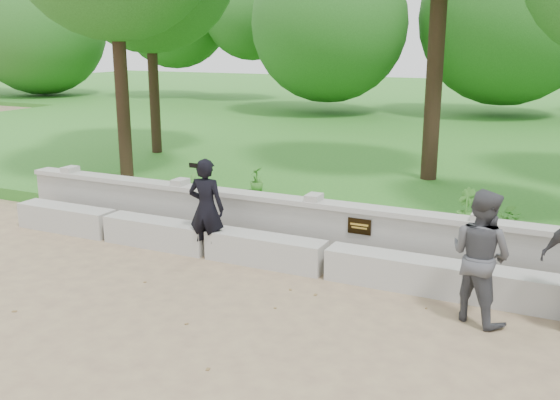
{
  "coord_description": "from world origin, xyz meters",
  "views": [
    {
      "loc": [
        3.09,
        -6.11,
        3.33
      ],
      "look_at": [
        -0.78,
        1.95,
        1.03
      ],
      "focal_mm": 40.0,
      "sensor_mm": 36.0,
      "label": 1
    }
  ],
  "objects": [
    {
      "name": "lawn",
      "position": [
        0.0,
        14.0,
        0.12
      ],
      "size": [
        40.0,
        22.0,
        0.25
      ],
      "primitive_type": "cube",
      "color": "#2A7222",
      "rests_on": "ground"
    },
    {
      "name": "shrub_a",
      "position": [
        -3.22,
        3.3,
        0.59
      ],
      "size": [
        0.42,
        0.36,
        0.68
      ],
      "primitive_type": "imported",
      "rotation": [
        0.0,
        0.0,
        0.37
      ],
      "color": "#3F7F2B",
      "rests_on": "lawn"
    },
    {
      "name": "shrub_d",
      "position": [
        -2.81,
        5.07,
        0.51
      ],
      "size": [
        0.29,
        0.32,
        0.52
      ],
      "primitive_type": "imported",
      "rotation": [
        0.0,
        0.0,
        4.83
      ],
      "color": "#3F7F2B",
      "rests_on": "lawn"
    },
    {
      "name": "man_main",
      "position": [
        -1.97,
        1.8,
        0.79
      ],
      "size": [
        0.62,
        0.56,
        1.58
      ],
      "color": "black",
      "rests_on": "ground"
    },
    {
      "name": "visitor_left",
      "position": [
        2.21,
        1.28,
        0.82
      ],
      "size": [
        1.0,
        0.92,
        1.65
      ],
      "color": "#47474C",
      "rests_on": "ground"
    },
    {
      "name": "concrete_bench",
      "position": [
        0.0,
        1.9,
        0.22
      ],
      "size": [
        11.9,
        0.45,
        0.45
      ],
      "color": "#B4B2AA",
      "rests_on": "ground"
    },
    {
      "name": "ground",
      "position": [
        0.0,
        0.0,
        0.0
      ],
      "size": [
        80.0,
        80.0,
        0.0
      ],
      "primitive_type": "plane",
      "color": "tan",
      "rests_on": "ground"
    },
    {
      "name": "shrub_c",
      "position": [
        2.25,
        3.79,
        0.59
      ],
      "size": [
        0.82,
        0.82,
        0.69
      ],
      "primitive_type": "imported",
      "rotation": [
        0.0,
        0.0,
        3.96
      ],
      "color": "#3F7F2B",
      "rests_on": "lawn"
    },
    {
      "name": "shrub_b",
      "position": [
        1.54,
        4.26,
        0.59
      ],
      "size": [
        0.44,
        0.47,
        0.69
      ],
      "primitive_type": "imported",
      "rotation": [
        0.0,
        0.0,
        2.01
      ],
      "color": "#3F7F2B",
      "rests_on": "lawn"
    },
    {
      "name": "parapet_wall",
      "position": [
        0.0,
        2.6,
        0.46
      ],
      "size": [
        12.5,
        0.35,
        0.9
      ],
      "color": "#A9A7A0",
      "rests_on": "ground"
    }
  ]
}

